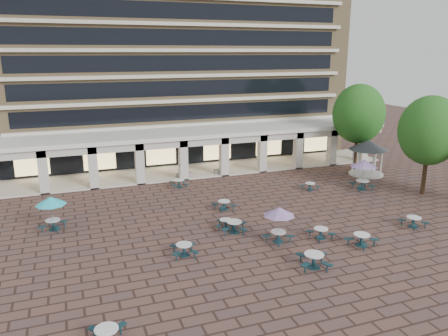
{
  "coord_description": "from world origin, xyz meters",
  "views": [
    {
      "loc": [
        -12.55,
        -27.66,
        12.16
      ],
      "look_at": [
        -1.32,
        3.0,
        3.44
      ],
      "focal_mm": 35.0,
      "sensor_mm": 36.0,
      "label": 1
    }
  ],
  "objects": [
    {
      "name": "picnic_table_13",
      "position": [
        7.79,
        5.14,
        0.39
      ],
      "size": [
        1.74,
        1.74,
        0.66
      ],
      "rotation": [
        0.0,
        0.0,
        0.29
      ],
      "color": "#14343C",
      "rests_on": "ground"
    },
    {
      "name": "picnic_table_3",
      "position": [
        4.75,
        -6.27,
        0.47
      ],
      "size": [
        2.12,
        2.12,
        0.79
      ],
      "rotation": [
        0.0,
        0.0,
        0.35
      ],
      "color": "#14343C",
      "rests_on": "ground"
    },
    {
      "name": "picnic_table_11",
      "position": [
        12.32,
        3.63,
        2.36
      ],
      "size": [
        2.41,
        2.41,
        2.78
      ],
      "rotation": [
        0.0,
        0.0,
        -0.13
      ],
      "color": "#14343C",
      "rests_on": "ground"
    },
    {
      "name": "picnic_table_7",
      "position": [
        10.22,
        -4.97,
        0.45
      ],
      "size": [
        1.79,
        1.79,
        0.75
      ],
      "rotation": [
        0.0,
        0.0,
        0.1
      ],
      "color": "#14343C",
      "rests_on": "ground"
    },
    {
      "name": "picnic_table_2",
      "position": [
        2.91,
        -4.37,
        0.43
      ],
      "size": [
        1.74,
        1.74,
        0.71
      ],
      "rotation": [
        0.0,
        0.0,
        0.13
      ],
      "color": "#14343C",
      "rests_on": "ground"
    },
    {
      "name": "planter_left",
      "position": [
        -1.95,
        12.9,
        0.53
      ],
      "size": [
        1.5,
        0.79,
        1.29
      ],
      "color": "gray",
      "rests_on": "ground"
    },
    {
      "name": "picnic_table_1",
      "position": [
        -6.39,
        -3.7,
        0.45
      ],
      "size": [
        1.83,
        1.83,
        0.75
      ],
      "rotation": [
        0.0,
        0.0,
        -0.12
      ],
      "color": "#14343C",
      "rests_on": "ground"
    },
    {
      "name": "picnic_table_10",
      "position": [
        -1.29,
        3.08,
        0.43
      ],
      "size": [
        1.82,
        1.82,
        0.72
      ],
      "rotation": [
        0.0,
        0.0,
        0.19
      ],
      "color": "#14343C",
      "rests_on": "ground"
    },
    {
      "name": "picnic_table_4",
      "position": [
        -14.0,
        3.34,
        2.07
      ],
      "size": [
        2.11,
        2.11,
        2.44
      ],
      "rotation": [
        0.0,
        0.0,
        -0.42
      ],
      "color": "#14343C",
      "rests_on": "ground"
    },
    {
      "name": "gazebo",
      "position": [
        15.82,
        7.62,
        2.69
      ],
      "size": [
        3.84,
        3.84,
        3.57
      ],
      "rotation": [
        0.0,
        0.0,
        0.29
      ],
      "color": "beige",
      "rests_on": "ground"
    },
    {
      "name": "picnic_table_8",
      "position": [
        -2.48,
        -0.55,
        0.39
      ],
      "size": [
        1.8,
        1.8,
        0.66
      ],
      "rotation": [
        0.0,
        0.0,
        -0.42
      ],
      "color": "#14343C",
      "rests_on": "ground"
    },
    {
      "name": "tree_east_a",
      "position": [
        16.55,
        0.78,
        5.65
      ],
      "size": [
        5.19,
        5.19,
        8.65
      ],
      "color": "#3A2417",
      "rests_on": "ground"
    },
    {
      "name": "picnic_table_0",
      "position": [
        -11.7,
        -10.77,
        0.46
      ],
      "size": [
        1.88,
        1.88,
        0.77
      ],
      "rotation": [
        0.0,
        0.0,
        -0.12
      ],
      "color": "#14343C",
      "rests_on": "ground"
    },
    {
      "name": "picnic_table_6",
      "position": [
        -0.04,
        -3.92,
        2.04
      ],
      "size": [
        2.08,
        2.08,
        2.4
      ],
      "rotation": [
        0.0,
        0.0,
        0.38
      ],
      "color": "#14343C",
      "rests_on": "ground"
    },
    {
      "name": "apartment_building",
      "position": [
        0.0,
        25.47,
        12.6
      ],
      "size": [
        40.0,
        15.5,
        25.2
      ],
      "color": "tan",
      "rests_on": "ground"
    },
    {
      "name": "retail_arcade",
      "position": [
        0.0,
        14.8,
        3.0
      ],
      "size": [
        42.0,
        6.6,
        4.4
      ],
      "color": "white",
      "rests_on": "ground"
    },
    {
      "name": "picnic_table_5",
      "position": [
        0.28,
        -7.79,
        0.51
      ],
      "size": [
        2.29,
        2.29,
        0.86
      ],
      "rotation": [
        0.0,
        0.0,
        -0.32
      ],
      "color": "#14343C",
      "rests_on": "ground"
    },
    {
      "name": "picnic_table_9",
      "position": [
        -2.2,
        -1.45,
        0.49
      ],
      "size": [
        2.23,
        2.23,
        0.82
      ],
      "rotation": [
        0.0,
        0.0,
        -0.37
      ],
      "color": "#14343C",
      "rests_on": "ground"
    },
    {
      "name": "picnic_table_12",
      "position": [
        -3.2,
        10.0,
        0.44
      ],
      "size": [
        1.7,
        1.7,
        0.74
      ],
      "rotation": [
        0.0,
        0.0,
        -0.03
      ],
      "color": "#14343C",
      "rests_on": "ground"
    },
    {
      "name": "planter_right",
      "position": [
        2.02,
        12.9,
        0.46
      ],
      "size": [
        1.5,
        0.68,
        1.2
      ],
      "color": "gray",
      "rests_on": "ground"
    },
    {
      "name": "ground",
      "position": [
        0.0,
        0.0,
        0.0
      ],
      "size": [
        120.0,
        120.0,
        0.0
      ],
      "primitive_type": "plane",
      "color": "brown",
      "rests_on": "ground"
    },
    {
      "name": "tree_east_c",
      "position": [
        16.3,
        10.18,
        5.88
      ],
      "size": [
        5.4,
        5.4,
        8.99
      ],
      "color": "#3A2417",
      "rests_on": "ground"
    }
  ]
}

